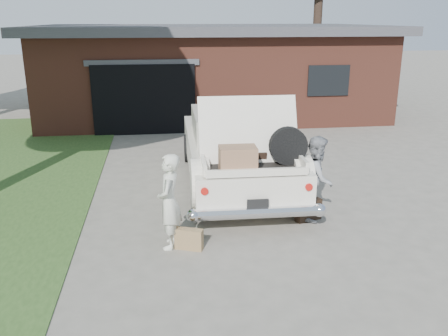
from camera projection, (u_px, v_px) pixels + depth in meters
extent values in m
plane|color=gray|center=(229.00, 242.00, 7.89)|extent=(90.00, 90.00, 0.00)
cube|color=brown|center=(211.00, 73.00, 18.43)|extent=(12.00, 7.00, 3.00)
cube|color=#4C4C51|center=(210.00, 29.00, 17.93)|extent=(12.80, 7.80, 0.30)
cube|color=black|center=(144.00, 99.00, 14.96)|extent=(3.20, 0.30, 2.20)
cube|color=#4C4C51|center=(142.00, 63.00, 14.55)|extent=(3.50, 0.12, 0.18)
cube|color=black|center=(328.00, 80.00, 15.54)|extent=(1.40, 0.08, 1.00)
cylinder|color=#38281E|center=(317.00, 30.00, 24.35)|extent=(0.44, 0.44, 5.89)
cube|color=white|center=(235.00, 154.00, 10.49)|extent=(2.18, 5.43, 0.70)
cube|color=#B2AD9D|center=(233.00, 124.00, 10.61)|extent=(1.83, 2.20, 0.56)
cube|color=black|center=(228.00, 116.00, 11.58)|extent=(1.67, 0.13, 0.47)
cube|color=black|center=(240.00, 136.00, 9.65)|extent=(1.67, 0.13, 0.47)
cylinder|color=black|center=(198.00, 200.00, 8.75)|extent=(0.25, 0.72, 0.71)
cylinder|color=black|center=(298.00, 195.00, 8.96)|extent=(0.25, 0.72, 0.71)
cylinder|color=black|center=(189.00, 148.00, 12.22)|extent=(0.25, 0.72, 0.71)
cylinder|color=black|center=(261.00, 146.00, 12.42)|extent=(0.25, 0.72, 0.71)
cylinder|color=silver|center=(257.00, 213.00, 7.97)|extent=(2.21, 0.25, 0.19)
cylinder|color=#A5140F|center=(204.00, 191.00, 7.82)|extent=(0.13, 0.11, 0.13)
cylinder|color=#A5140F|center=(308.00, 186.00, 8.01)|extent=(0.13, 0.11, 0.13)
cube|color=black|center=(258.00, 204.00, 7.90)|extent=(0.37, 0.03, 0.18)
cube|color=black|center=(251.00, 166.00, 8.44)|extent=(1.70, 1.22, 0.04)
cube|color=white|center=(203.00, 162.00, 8.32)|extent=(0.09, 1.18, 0.19)
cube|color=white|center=(298.00, 158.00, 8.50)|extent=(0.09, 1.18, 0.19)
cube|color=white|center=(257.00, 173.00, 7.86)|extent=(1.72, 0.11, 0.13)
cube|color=white|center=(248.00, 129.00, 8.59)|extent=(1.82, 0.58, 1.15)
cube|color=#4D2C21|center=(237.00, 159.00, 8.44)|extent=(0.64, 0.42, 0.20)
cube|color=#9F7050|center=(238.00, 159.00, 8.00)|extent=(0.64, 0.43, 0.43)
cube|color=black|center=(250.00, 155.00, 8.68)|extent=(0.58, 0.39, 0.18)
cylinder|color=black|center=(288.00, 146.00, 8.35)|extent=(0.68, 0.19, 0.68)
imported|color=silver|center=(169.00, 202.00, 7.51)|extent=(0.47, 0.63, 1.56)
imported|color=#919397|center=(317.00, 178.00, 8.63)|extent=(0.85, 0.93, 1.56)
cube|color=#9E7D50|center=(189.00, 239.00, 7.59)|extent=(0.47, 0.30, 0.35)
cube|color=black|center=(308.00, 210.00, 8.68)|extent=(0.53, 0.33, 0.39)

